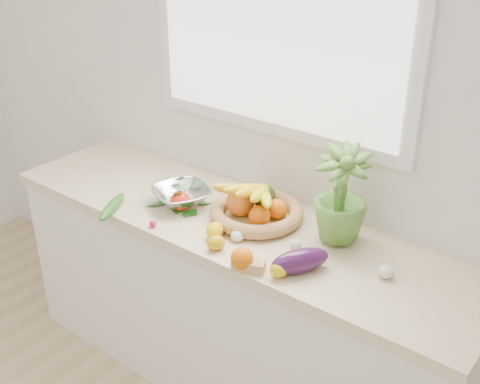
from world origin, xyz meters
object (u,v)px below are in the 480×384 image
Objects in this scene: fruit_basket at (256,207)px; colander_with_spinach at (181,192)px; apple at (180,201)px; eggplant at (300,261)px; potted_herb at (341,194)px; cucumber at (112,207)px.

colander_with_spinach is at bearing -163.15° from fruit_basket.
eggplant is (0.67, -0.08, 0.00)m from apple.
fruit_basket is at bearing 149.05° from eggplant.
potted_herb reaches higher than colander_with_spinach.
colander_with_spinach is (-0.70, -0.16, -0.15)m from potted_herb.
fruit_basket is (0.31, 0.14, 0.01)m from apple.
colander_with_spinach is (0.20, 0.23, 0.04)m from cucumber.
eggplant is 0.91m from cucumber.
fruit_basket is at bearing 23.89° from apple.
fruit_basket is 1.24× the size of colander_with_spinach.
eggplant is 0.42m from fruit_basket.
potted_herb is (0.90, 0.39, 0.19)m from cucumber.
eggplant is at bearing -9.38° from colander_with_spinach.
apple is 0.27× the size of colander_with_spinach.
fruit_basket is at bearing 16.85° from colander_with_spinach.
potted_herb is at bearing 12.61° from colander_with_spinach.
colander_with_spinach is at bearing 170.62° from eggplant.
apple is at bearing -54.42° from colander_with_spinach.
fruit_basket is (-0.36, -0.05, -0.16)m from potted_herb.
fruit_basket reaches higher than eggplant.
eggplant is 0.71m from colander_with_spinach.
eggplant is at bearing 7.37° from cucumber.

